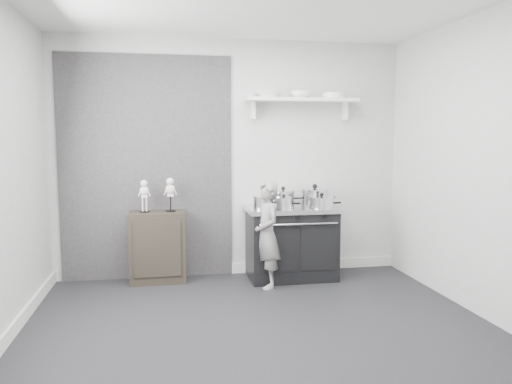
{
  "coord_description": "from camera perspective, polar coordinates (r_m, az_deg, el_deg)",
  "views": [
    {
      "loc": [
        -0.76,
        -3.91,
        1.6
      ],
      "look_at": [
        0.14,
        0.95,
        1.05
      ],
      "focal_mm": 35.0,
      "sensor_mm": 36.0,
      "label": 1
    }
  ],
  "objects": [
    {
      "name": "ground",
      "position": [
        4.29,
        0.54,
        -15.59
      ],
      "size": [
        4.0,
        4.0,
        0.0
      ],
      "primitive_type": "plane",
      "color": "black",
      "rests_on": "ground"
    },
    {
      "name": "room_shell",
      "position": [
        4.11,
        -1.06,
        6.85
      ],
      "size": [
        4.02,
        3.62,
        2.71
      ],
      "color": "#ABABA8",
      "rests_on": "ground"
    },
    {
      "name": "wall_shelf",
      "position": [
        5.81,
        5.24,
        10.34
      ],
      "size": [
        1.3,
        0.26,
        0.24
      ],
      "color": "white",
      "rests_on": "room_shell"
    },
    {
      "name": "stove",
      "position": [
        5.69,
        4.06,
        -5.75
      ],
      "size": [
        1.02,
        0.64,
        0.82
      ],
      "color": "black",
      "rests_on": "ground"
    },
    {
      "name": "side_cabinet",
      "position": [
        5.65,
        -11.18,
        -6.16
      ],
      "size": [
        0.6,
        0.35,
        0.78
      ],
      "primitive_type": "cube",
      "color": "black",
      "rests_on": "ground"
    },
    {
      "name": "child",
      "position": [
        5.3,
        1.29,
        -4.89
      ],
      "size": [
        0.33,
        0.45,
        1.14
      ],
      "primitive_type": "imported",
      "rotation": [
        0.0,
        0.0,
        -1.43
      ],
      "color": "gray",
      "rests_on": "ground"
    },
    {
      "name": "pot_front_left",
      "position": [
        5.46,
        0.84,
        -1.18
      ],
      "size": [
        0.31,
        0.22,
        0.18
      ],
      "color": "silver",
      "rests_on": "stove"
    },
    {
      "name": "pot_back_left",
      "position": [
        5.72,
        3.13,
        -0.66
      ],
      "size": [
        0.35,
        0.26,
        0.22
      ],
      "color": "silver",
      "rests_on": "stove"
    },
    {
      "name": "pot_back_right",
      "position": [
        5.77,
        6.73,
        -0.54
      ],
      "size": [
        0.4,
        0.32,
        0.24
      ],
      "color": "silver",
      "rests_on": "stove"
    },
    {
      "name": "pot_front_right",
      "position": [
        5.54,
        7.5,
        -1.18
      ],
      "size": [
        0.36,
        0.27,
        0.17
      ],
      "color": "silver",
      "rests_on": "stove"
    },
    {
      "name": "pot_front_center",
      "position": [
        5.44,
        3.19,
        -1.27
      ],
      "size": [
        0.29,
        0.2,
        0.16
      ],
      "color": "silver",
      "rests_on": "stove"
    },
    {
      "name": "skeleton_full",
      "position": [
        5.55,
        -12.65,
        -0.19
      ],
      "size": [
        0.11,
        0.07,
        0.41
      ],
      "primitive_type": null,
      "color": "beige",
      "rests_on": "side_cabinet"
    },
    {
      "name": "skeleton_torso",
      "position": [
        5.55,
        -9.77,
        -0.02
      ],
      "size": [
        0.12,
        0.08,
        0.43
      ],
      "primitive_type": null,
      "color": "beige",
      "rests_on": "side_cabinet"
    },
    {
      "name": "bowl_large",
      "position": [
        5.72,
        1.39,
        11.09
      ],
      "size": [
        0.28,
        0.28,
        0.07
      ],
      "primitive_type": "imported",
      "color": "white",
      "rests_on": "wall_shelf"
    },
    {
      "name": "bowl_small",
      "position": [
        5.8,
        5.1,
        11.02
      ],
      "size": [
        0.24,
        0.24,
        0.07
      ],
      "primitive_type": "imported",
      "color": "white",
      "rests_on": "wall_shelf"
    },
    {
      "name": "plate_stack",
      "position": [
        5.92,
        8.85,
        10.81
      ],
      "size": [
        0.26,
        0.26,
        0.06
      ],
      "primitive_type": "cylinder",
      "color": "white",
      "rests_on": "wall_shelf"
    }
  ]
}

